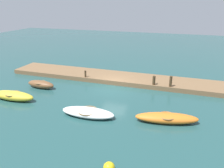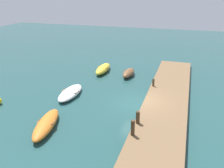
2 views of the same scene
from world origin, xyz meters
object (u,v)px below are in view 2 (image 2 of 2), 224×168
object	(u,v)px
rowboat_white	(70,93)
dinghy_brown	(129,73)
mooring_post_west	(133,128)
rowboat_yellow	(103,69)
mooring_post_mid_east	(153,83)
mooring_post_mid_west	(138,117)
rowboat_orange	(46,124)

from	to	relation	value
rowboat_white	dinghy_brown	bearing A→B (deg)	-31.60
dinghy_brown	mooring_post_west	distance (m)	12.49
rowboat_yellow	mooring_post_mid_east	bearing A→B (deg)	-123.17
rowboat_yellow	mooring_post_mid_east	xyz separation A→B (m)	(-3.87, -6.35, 0.42)
mooring_post_mid_west	mooring_post_mid_east	size ratio (longest dim) A/B	1.22
dinghy_brown	mooring_post_mid_west	xyz separation A→B (m)	(-10.51, -3.19, 0.51)
dinghy_brown	mooring_post_west	world-z (taller)	mooring_post_west
dinghy_brown	mooring_post_west	xyz separation A→B (m)	(-12.06, -3.19, 0.59)
dinghy_brown	rowboat_yellow	bearing A→B (deg)	82.74
rowboat_white	dinghy_brown	size ratio (longest dim) A/B	1.39
dinghy_brown	mooring_post_mid_west	size ratio (longest dim) A/B	3.40
rowboat_orange	rowboat_yellow	size ratio (longest dim) A/B	1.12
rowboat_orange	mooring_post_mid_west	bearing A→B (deg)	-85.69
rowboat_white	dinghy_brown	distance (m)	7.71
rowboat_orange	mooring_post_west	distance (m)	6.07
rowboat_yellow	mooring_post_west	size ratio (longest dim) A/B	3.90
rowboat_orange	mooring_post_west	bearing A→B (deg)	-99.95
rowboat_white	mooring_post_mid_west	bearing A→B (deg)	-120.97
dinghy_brown	mooring_post_mid_west	bearing A→B (deg)	-160.49
mooring_post_mid_east	rowboat_yellow	bearing A→B (deg)	58.65
rowboat_white	mooring_post_west	size ratio (longest dim) A/B	3.99
rowboat_orange	mooring_post_mid_east	world-z (taller)	mooring_post_mid_east
rowboat_yellow	mooring_post_west	world-z (taller)	mooring_post_west
mooring_post_west	rowboat_orange	bearing A→B (deg)	92.57
rowboat_yellow	mooring_post_mid_west	distance (m)	12.76
mooring_post_mid_east	rowboat_white	bearing A→B (deg)	116.15
rowboat_yellow	dinghy_brown	xyz separation A→B (m)	(-0.55, -3.16, -0.01)
mooring_post_west	mooring_post_mid_west	bearing A→B (deg)	0.00
rowboat_orange	rowboat_yellow	xyz separation A→B (m)	(12.88, 0.32, 0.05)
rowboat_white	rowboat_orange	bearing A→B (deg)	-173.19
rowboat_yellow	dinghy_brown	world-z (taller)	rowboat_yellow
rowboat_orange	rowboat_yellow	distance (m)	12.89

